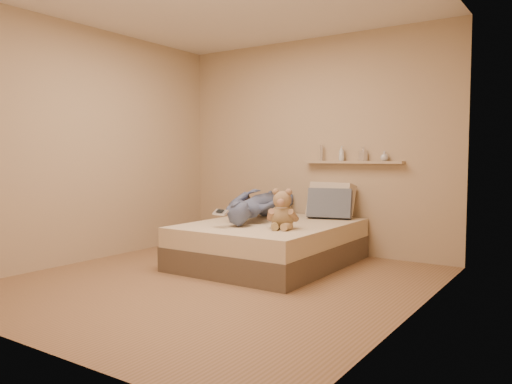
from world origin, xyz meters
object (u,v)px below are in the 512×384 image
Objects in this scene: person at (259,204)px; wall_shelf at (352,162)px; dark_plush at (246,206)px; pillow_cream at (331,200)px; pillow_grey at (330,204)px; bed at (270,243)px; teddy_bear at (282,212)px; game_console at (220,212)px.

wall_shelf is at bearing -150.43° from person.
dark_plush is at bearing -158.60° from wall_shelf.
pillow_cream reaches higher than person.
pillow_grey is (1.00, 0.24, 0.06)m from dark_plush.
person is at bearing 147.13° from bed.
teddy_bear is (0.34, -0.33, 0.39)m from bed.
game_console is 0.15× the size of wall_shelf.
bed is 7.20× the size of dark_plush.
bed is 0.74m from game_console.
wall_shelf is (0.55, 0.91, 0.88)m from bed.
teddy_bear reaches higher than person.
wall_shelf reaches higher than game_console.
game_console is at bearing -114.72° from pillow_grey.
teddy_bear reaches higher than game_console.
pillow_grey reaches higher than dark_plush.
pillow_cream is 0.15m from pillow_grey.
teddy_bear is 1.24m from dark_plush.
person reaches higher than dark_plush.
bed is 0.84m from dark_plush.
pillow_cream reaches higher than dark_plush.
teddy_bear is (0.56, 0.27, 0.01)m from game_console.
teddy_bear is at bearing -91.67° from pillow_grey.
person is at bearing -137.77° from wall_shelf.
game_console is 0.46× the size of teddy_bear.
person is (-0.26, 0.17, 0.40)m from bed.
person is at bearing 93.37° from game_console.
wall_shelf reaches higher than dark_plush.
person is (-0.64, -0.52, 0.01)m from pillow_grey.
pillow_cream is (0.32, 0.83, 0.43)m from bed.
person is at bearing -37.23° from dark_plush.
wall_shelf is at bearing 80.51° from teddy_bear.
pillow_cream is (0.54, 1.43, 0.04)m from game_console.
bed is at bearing 134.46° from person.
game_console is 0.37× the size of pillow_grey.
teddy_bear is at bearing -99.49° from wall_shelf.
pillow_grey is 0.82m from person.
pillow_grey is (0.59, 1.29, 0.01)m from game_console.
person is at bearing 140.66° from teddy_bear.
pillow_cream is at bearing -161.19° from wall_shelf.
pillow_grey reaches higher than game_console.
game_console is at bearing -154.49° from teddy_bear.
wall_shelf is (1.18, 0.46, 0.54)m from dark_plush.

